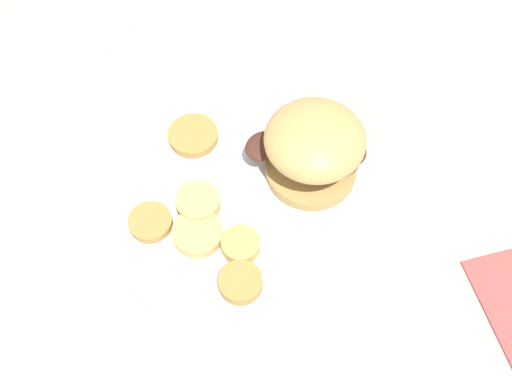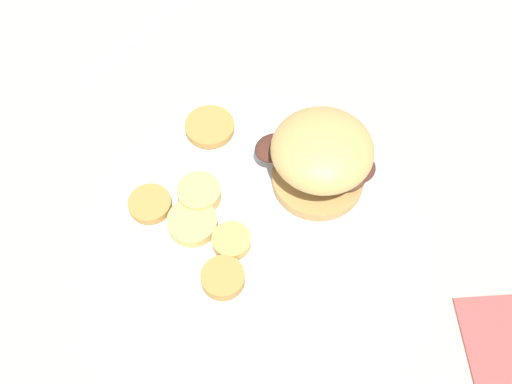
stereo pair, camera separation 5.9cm
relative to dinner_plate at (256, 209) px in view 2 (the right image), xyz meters
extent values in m
plane|color=#B2A899|center=(0.00, 0.00, -0.01)|extent=(4.00, 4.00, 0.00)
cylinder|color=white|center=(0.00, 0.00, 0.00)|extent=(0.30, 0.30, 0.02)
torus|color=white|center=(0.00, 0.00, 0.01)|extent=(0.30, 0.30, 0.01)
cylinder|color=tan|center=(-0.01, 0.07, 0.02)|extent=(0.10, 0.10, 0.01)
ellipsoid|color=#4C281E|center=(0.00, 0.07, 0.03)|extent=(0.05, 0.04, 0.02)
ellipsoid|color=#563323|center=(0.01, 0.09, 0.03)|extent=(0.04, 0.05, 0.02)
ellipsoid|color=#4C281E|center=(0.00, 0.11, 0.04)|extent=(0.05, 0.05, 0.01)
ellipsoid|color=brown|center=(-0.02, 0.05, 0.04)|extent=(0.03, 0.02, 0.02)
ellipsoid|color=#4C281E|center=(-0.05, 0.03, 0.04)|extent=(0.05, 0.05, 0.01)
ellipsoid|color=brown|center=(-0.02, 0.10, 0.03)|extent=(0.05, 0.06, 0.02)
ellipsoid|color=tan|center=(-0.01, 0.07, 0.07)|extent=(0.10, 0.10, 0.05)
cylinder|color=#BC8942|center=(-0.03, -0.10, 0.01)|extent=(0.04, 0.04, 0.01)
cylinder|color=#DBB766|center=(0.01, -0.07, 0.02)|extent=(0.05, 0.05, 0.01)
cylinder|color=tan|center=(0.04, -0.03, 0.02)|extent=(0.04, 0.04, 0.01)
cylinder|color=#BC8942|center=(0.07, -0.05, 0.02)|extent=(0.04, 0.04, 0.01)
cylinder|color=#DBB766|center=(-0.02, -0.05, 0.02)|extent=(0.04, 0.04, 0.02)
cylinder|color=#BC8942|center=(-0.11, -0.02, 0.01)|extent=(0.05, 0.05, 0.01)
cube|color=silver|center=(-0.30, -0.06, -0.01)|extent=(0.09, 0.11, 0.00)
cube|color=silver|center=(-0.25, -0.14, -0.01)|extent=(0.05, 0.06, 0.00)
camera|label=1|loc=(0.27, -0.13, 0.54)|focal=42.00mm
camera|label=2|loc=(0.29, -0.08, 0.54)|focal=42.00mm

